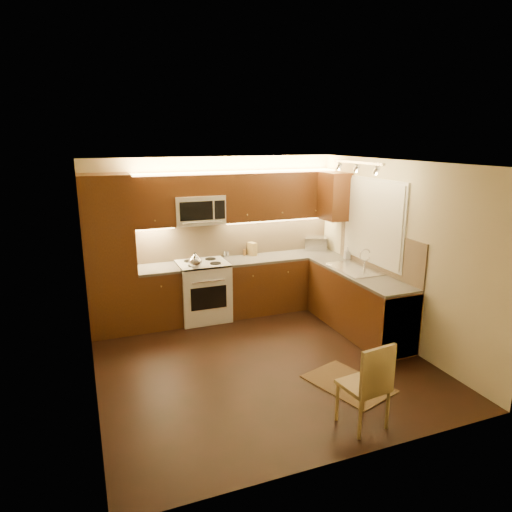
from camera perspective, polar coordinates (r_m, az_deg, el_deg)
name	(u,v)px	position (r m, az deg, el deg)	size (l,w,h in m)	color
floor	(261,361)	(6.06, 0.58, -12.89)	(4.00, 4.00, 0.01)	black
ceiling	(261,163)	(5.39, 0.65, 11.44)	(4.00, 4.00, 0.01)	beige
wall_back	(215,236)	(7.44, -5.14, 2.49)	(4.00, 0.01, 2.50)	#C7BA92
wall_front	(351,330)	(3.92, 11.70, -8.91)	(4.00, 0.01, 2.50)	#C7BA92
wall_left	(86,286)	(5.22, -20.25, -3.54)	(0.01, 4.00, 2.50)	#C7BA92
wall_right	(396,253)	(6.58, 16.99, 0.34)	(0.01, 4.00, 2.50)	#C7BA92
pantry	(110,255)	(6.90, -17.67, 0.06)	(0.70, 0.60, 2.30)	#42220E
base_cab_back_left	(159,297)	(7.17, -11.96, -5.04)	(0.62, 0.60, 0.86)	#42220E
counter_back_left	(157,269)	(7.03, -12.15, -1.58)	(0.62, 0.60, 0.04)	#3C3937
base_cab_back_right	(281,283)	(7.72, 3.07, -3.31)	(1.92, 0.60, 0.86)	#42220E
counter_back_right	(281,257)	(7.60, 3.11, -0.08)	(1.92, 0.60, 0.04)	#3C3937
base_cab_right	(358,303)	(6.95, 12.51, -5.68)	(0.60, 2.00, 0.86)	#42220E
counter_right	(360,274)	(6.82, 12.71, -2.13)	(0.60, 2.00, 0.04)	#3C3937
dishwasher	(388,320)	(6.43, 15.97, -7.61)	(0.58, 0.60, 0.84)	silver
backsplash_back	(235,237)	(7.54, -2.55, 2.31)	(3.30, 0.02, 0.60)	tan
backsplash_right	(378,250)	(6.90, 14.86, 0.69)	(0.02, 2.00, 0.60)	tan
upper_cab_back_left	(152,202)	(6.95, -12.75, 6.59)	(0.62, 0.35, 0.75)	#42220E
upper_cab_back_right	(279,195)	(7.52, 2.82, 7.50)	(1.92, 0.35, 0.75)	#42220E
upper_cab_bridge	(197,185)	(7.06, -7.26, 8.75)	(0.76, 0.35, 0.31)	#42220E
upper_cab_right_corner	(334,196)	(7.51, 9.68, 7.30)	(0.35, 0.50, 0.75)	#42220E
stove	(203,291)	(7.26, -6.56, -4.30)	(0.76, 0.65, 0.92)	silver
microwave	(198,210)	(7.09, -7.13, 5.72)	(0.76, 0.38, 0.44)	silver
window_frame	(373,221)	(6.93, 14.32, 4.18)	(0.03, 1.44, 1.24)	silver
window_blinds	(372,221)	(6.92, 14.18, 4.17)	(0.02, 1.36, 1.16)	silver
sink	(354,265)	(6.91, 12.07, -1.05)	(0.52, 0.86, 0.15)	silver
faucet	(365,259)	(6.99, 13.34, -0.30)	(0.20, 0.04, 0.30)	silver
track_light_bar	(357,162)	(6.47, 12.37, 11.26)	(0.04, 1.20, 0.03)	silver
kettle	(195,260)	(6.85, -7.53, -0.45)	(0.20, 0.20, 0.23)	silver
toaster_oven	(316,243)	(8.02, 7.38, 1.57)	(0.37, 0.28, 0.22)	silver
knife_block	(252,249)	(7.57, -0.46, 0.88)	(0.10, 0.15, 0.21)	olive
spice_jar_a	(225,254)	(7.47, -3.90, 0.23)	(0.04, 0.04, 0.10)	silver
spice_jar_b	(245,252)	(7.56, -1.41, 0.44)	(0.05, 0.05, 0.10)	brown
spice_jar_c	(227,254)	(7.50, -3.55, 0.25)	(0.05, 0.05, 0.09)	silver
spice_jar_d	(245,252)	(7.60, -1.37, 0.48)	(0.04, 0.04, 0.10)	brown
soap_bottle	(347,253)	(7.50, 11.23, 0.38)	(0.09, 0.09, 0.19)	silver
rug	(348,384)	(5.66, 11.34, -15.25)	(0.64, 0.96, 0.01)	black
dining_chair	(363,383)	(4.78, 13.15, -15.08)	(0.40, 0.40, 0.91)	olive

